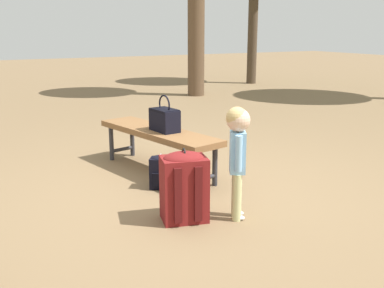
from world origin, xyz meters
TOP-DOWN VIEW (x-y plane):
  - ground_plane at (0.00, 0.00)m, footprint 40.00×40.00m
  - park_bench at (-0.74, -0.03)m, footprint 1.65×0.74m
  - handbag at (-0.64, 0.00)m, footprint 0.34×0.22m
  - child_standing at (0.65, 0.01)m, footprint 0.22×0.18m
  - backpack_large at (0.48, -0.36)m, footprint 0.36×0.40m
  - backpack_small at (-0.26, -0.22)m, footprint 0.23×0.25m

SIDE VIEW (x-z plane):
  - ground_plane at x=0.00m, z-range 0.00..0.00m
  - backpack_small at x=-0.26m, z-range 0.00..0.34m
  - backpack_large at x=0.48m, z-range 0.00..0.58m
  - park_bench at x=-0.74m, z-range 0.17..0.62m
  - handbag at x=-0.64m, z-range 0.39..0.76m
  - child_standing at x=0.65m, z-range 0.15..1.04m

